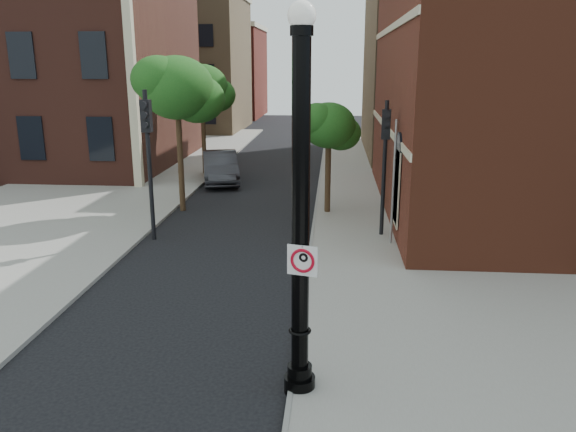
# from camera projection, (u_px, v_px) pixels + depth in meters

# --- Properties ---
(ground) EXTENTS (120.00, 120.00, 0.00)m
(ground) POSITION_uv_depth(u_px,v_px,m) (194.00, 371.00, 11.51)
(ground) COLOR black
(ground) RESTS_ON ground
(sidewalk_right) EXTENTS (8.00, 60.00, 0.12)m
(sidewalk_right) POSITION_uv_depth(u_px,v_px,m) (420.00, 234.00, 20.64)
(sidewalk_right) COLOR gray
(sidewalk_right) RESTS_ON ground
(sidewalk_left) EXTENTS (10.00, 50.00, 0.12)m
(sidewalk_left) POSITION_uv_depth(u_px,v_px,m) (109.00, 183.00, 29.53)
(sidewalk_left) COLOR gray
(sidewalk_left) RESTS_ON ground
(curb_edge) EXTENTS (0.10, 60.00, 0.14)m
(curb_edge) POSITION_uv_depth(u_px,v_px,m) (313.00, 231.00, 20.95)
(curb_edge) COLOR gray
(curb_edge) RESTS_ON ground
(victorian_building) EXTENTS (18.60, 14.60, 17.95)m
(victorian_building) POSITION_uv_depth(u_px,v_px,m) (22.00, 18.00, 33.55)
(victorian_building) COLOR #572A20
(victorian_building) RESTS_ON ground
(bg_building_tan_a) EXTENTS (12.00, 12.00, 12.00)m
(bg_building_tan_a) POSITION_uv_depth(u_px,v_px,m) (180.00, 65.00, 53.22)
(bg_building_tan_a) COLOR olive
(bg_building_tan_a) RESTS_ON ground
(bg_building_red) EXTENTS (12.00, 12.00, 10.00)m
(bg_building_red) POSITION_uv_depth(u_px,v_px,m) (211.00, 74.00, 66.95)
(bg_building_red) COLOR maroon
(bg_building_red) RESTS_ON ground
(bg_building_tan_b) EXTENTS (22.00, 14.00, 14.00)m
(bg_building_tan_b) POSITION_uv_depth(u_px,v_px,m) (535.00, 50.00, 37.28)
(bg_building_tan_b) COLOR olive
(bg_building_tan_b) RESTS_ON ground
(lamppost) EXTENTS (0.60, 0.60, 7.08)m
(lamppost) POSITION_uv_depth(u_px,v_px,m) (301.00, 228.00, 9.95)
(lamppost) COLOR black
(lamppost) RESTS_ON ground
(no_parking_sign) EXTENTS (0.55, 0.17, 0.56)m
(no_parking_sign) POSITION_uv_depth(u_px,v_px,m) (302.00, 260.00, 9.91)
(no_parking_sign) COLOR white
(no_parking_sign) RESTS_ON ground
(parked_car) EXTENTS (2.90, 5.27, 1.65)m
(parked_car) POSITION_uv_depth(u_px,v_px,m) (220.00, 167.00, 29.72)
(parked_car) COLOR #2A2A2F
(parked_car) RESTS_ON ground
(traffic_signal_left) EXTENTS (0.33, 0.43, 5.27)m
(traffic_signal_left) POSITION_uv_depth(u_px,v_px,m) (148.00, 141.00, 19.25)
(traffic_signal_left) COLOR black
(traffic_signal_left) RESTS_ON ground
(traffic_signal_right) EXTENTS (0.33, 0.41, 4.90)m
(traffic_signal_right) POSITION_uv_depth(u_px,v_px,m) (385.00, 147.00, 19.54)
(traffic_signal_right) COLOR black
(traffic_signal_right) RESTS_ON ground
(utility_pole) EXTENTS (0.09, 0.09, 4.35)m
(utility_pole) POSITION_uv_depth(u_px,v_px,m) (393.00, 185.00, 18.85)
(utility_pole) COLOR #999999
(utility_pole) RESTS_ON ground
(street_tree_a) EXTENTS (3.58, 3.24, 6.45)m
(street_tree_a) POSITION_uv_depth(u_px,v_px,m) (178.00, 89.00, 22.91)
(street_tree_a) COLOR #2E2112
(street_tree_a) RESTS_ON ground
(street_tree_b) EXTENTS (3.40, 3.07, 6.12)m
(street_tree_b) POSITION_uv_depth(u_px,v_px,m) (203.00, 88.00, 30.63)
(street_tree_b) COLOR #2E2112
(street_tree_b) RESTS_ON ground
(street_tree_c) EXTENTS (2.57, 2.32, 4.63)m
(street_tree_c) POSITION_uv_depth(u_px,v_px,m) (330.00, 127.00, 22.68)
(street_tree_c) COLOR #2E2112
(street_tree_c) RESTS_ON ground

